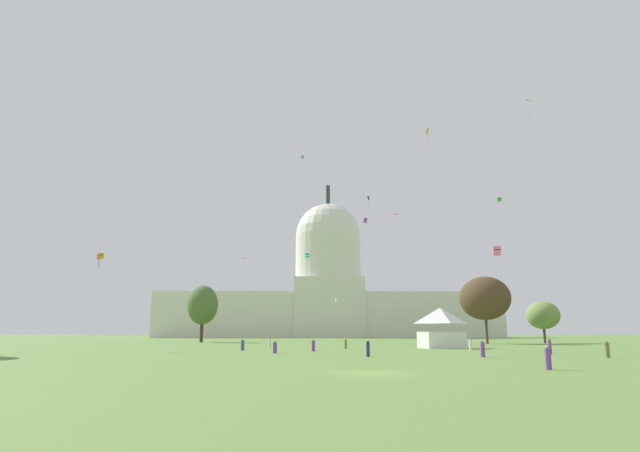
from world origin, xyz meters
TOP-DOWN VIEW (x-y plane):
  - ground_plane at (0.00, 0.00)m, footprint 800.00×800.00m
  - capitol_building at (5.23, 192.75)m, footprint 141.78×27.96m
  - event_tent at (16.55, 48.43)m, footprint 6.72×6.65m
  - tree_east_mid at (33.49, 77.81)m, footprint 14.14×14.32m
  - tree_east_near at (47.49, 82.11)m, footprint 9.32×10.32m
  - tree_west_mid at (-28.62, 94.11)m, footprint 10.40×10.82m
  - person_denim_mid_center at (-12.50, 39.47)m, footprint 0.62×0.62m
  - person_purple_back_right at (-3.07, 36.02)m, footprint 0.45×0.45m
  - person_purple_aisle_center at (12.10, 2.47)m, footprint 0.55×0.55m
  - person_olive_mid_left at (25.14, 18.48)m, footprint 0.58×0.58m
  - person_olive_near_tent at (1.84, 46.42)m, footprint 0.46×0.46m
  - person_purple_deep_crowd at (-7.62, 29.89)m, footprint 0.49×0.49m
  - person_purple_back_center at (13.59, 20.29)m, footprint 0.59×0.59m
  - person_navy_front_center at (2.22, 21.01)m, footprint 0.46×0.46m
  - person_white_mid_right at (-9.70, 52.03)m, footprint 0.41×0.41m
  - person_white_lawn_far_left at (18.06, 38.77)m, footprint 0.61×0.61m
  - person_purple_front_left at (22.78, 25.58)m, footprint 0.46×0.46m
  - kite_cyan_high at (-5.46, 124.14)m, footprint 1.04×1.03m
  - kite_gold_mid at (11.38, 30.32)m, footprint 0.57×0.71m
  - kite_violet_mid at (5.66, 51.64)m, footprint 0.81×0.81m
  - kite_orange_low at (-33.37, 42.19)m, footprint 0.97×0.94m
  - kite_red_high at (23.79, 129.46)m, footprint 1.62×1.15m
  - kite_blue_low at (24.10, 134.40)m, footprint 1.09×1.54m
  - kite_green_mid at (34.29, 67.84)m, footprint 0.95×0.95m
  - kite_pink_low at (22.85, 39.91)m, footprint 1.30×1.34m
  - kite_black_mid at (7.23, 59.87)m, footprint 0.42×0.67m
  - kite_white_low at (6.93, 158.29)m, footprint 1.15×1.17m
  - kite_turquoise_low at (-3.93, 73.48)m, footprint 0.99×1.03m
  - kite_yellow_mid at (-1.54, 93.65)m, footprint 1.16×0.96m
  - kite_magenta_mid at (-25.91, 153.79)m, footprint 1.31×0.84m
  - kite_lime_high at (33.33, 50.05)m, footprint 1.21×1.06m
  - kite_cyan_mid at (30.67, 117.14)m, footprint 1.00×1.37m

SIDE VIEW (x-z plane):
  - ground_plane at x=0.00m, z-range 0.00..0.00m
  - person_purple_deep_crowd at x=-7.62m, z-range -0.08..1.37m
  - person_denim_mid_center at x=-12.50m, z-range -0.08..1.47m
  - person_purple_back_right at x=-3.07m, z-range -0.08..1.51m
  - person_purple_aisle_center at x=12.10m, z-range -0.07..1.51m
  - person_olive_near_tent at x=1.84m, z-range -0.05..1.52m
  - person_olive_mid_left at x=25.14m, z-range -0.07..1.58m
  - person_white_lawn_far_left at x=18.06m, z-range -0.08..1.60m
  - person_purple_back_center at x=13.59m, z-range -0.08..1.61m
  - person_white_mid_right at x=-9.70m, z-range -0.07..1.61m
  - person_navy_front_center at x=2.22m, z-range -0.06..1.65m
  - person_purple_front_left at x=22.78m, z-range -0.06..1.66m
  - event_tent at x=16.55m, z-range 0.09..6.18m
  - tree_east_near at x=47.49m, z-range 1.48..10.46m
  - tree_west_mid at x=-28.62m, z-range 2.00..15.30m
  - tree_east_mid at x=33.49m, z-range 2.40..16.29m
  - kite_blue_low at x=24.10m, z-range 9.45..11.97m
  - kite_orange_low at x=-33.37m, z-range 11.89..14.12m
  - kite_white_low at x=6.93m, z-range 11.70..15.36m
  - kite_pink_low at x=22.85m, z-range 12.06..15.25m
  - kite_turquoise_low at x=-3.93m, z-range 16.55..18.86m
  - capitol_building at x=5.23m, z-range -14.20..51.65m
  - kite_violet_mid at x=5.66m, z-range 20.00..20.86m
  - kite_yellow_mid at x=-1.54m, z-range 20.18..24.03m
  - kite_black_mid at x=7.23m, z-range 24.38..27.41m
  - kite_gold_mid at x=11.38m, z-range 25.88..28.70m
  - kite_magenta_mid at x=-25.91m, z-range 27.55..27.86m
  - kite_green_mid at x=34.29m, z-range 27.85..28.62m
  - kite_cyan_mid at x=30.67m, z-range 28.34..28.63m
  - kite_red_high at x=23.79m, z-range 36.59..39.89m
  - kite_lime_high at x=33.33m, z-range 38.46..42.32m
  - kite_cyan_high at x=-5.46m, z-range 54.00..57.59m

